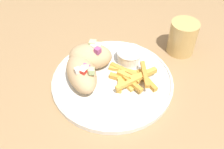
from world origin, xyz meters
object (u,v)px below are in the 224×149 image
at_px(pita_sandwich_near, 82,73).
at_px(pita_sandwich_far, 91,56).
at_px(plate, 112,81).
at_px(fries_pile, 132,77).
at_px(water_glass, 182,39).
at_px(sauce_ramekin, 130,55).

bearing_deg(pita_sandwich_near, pita_sandwich_far, 142.97).
bearing_deg(plate, pita_sandwich_far, 165.19).
xyz_separation_m(pita_sandwich_near, fries_pile, (0.10, 0.07, -0.02)).
distance_m(pita_sandwich_far, water_glass, 0.26).
xyz_separation_m(pita_sandwich_far, sauce_ramekin, (0.08, 0.07, -0.01)).
bearing_deg(fries_pile, plate, -151.79).
relative_size(pita_sandwich_near, fries_pile, 1.00).
bearing_deg(sauce_ramekin, water_glass, 51.26).
height_order(plate, sauce_ramekin, sauce_ramekin).
relative_size(pita_sandwich_far, water_glass, 1.39).
height_order(pita_sandwich_near, fries_pile, pita_sandwich_near).
xyz_separation_m(sauce_ramekin, water_glass, (0.10, 0.13, 0.01)).
relative_size(pita_sandwich_far, sauce_ramekin, 1.90).
relative_size(plate, sauce_ramekin, 4.38).
relative_size(fries_pile, water_glass, 1.49).
bearing_deg(fries_pile, pita_sandwich_far, -178.41).
xyz_separation_m(pita_sandwich_near, pita_sandwich_far, (-0.01, 0.06, 0.00)).
height_order(pita_sandwich_far, sauce_ramekin, pita_sandwich_far).
bearing_deg(water_glass, pita_sandwich_near, -123.06).
height_order(fries_pile, water_glass, water_glass).
distance_m(plate, water_glass, 0.24).
xyz_separation_m(fries_pile, water_glass, (0.06, 0.19, 0.02)).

